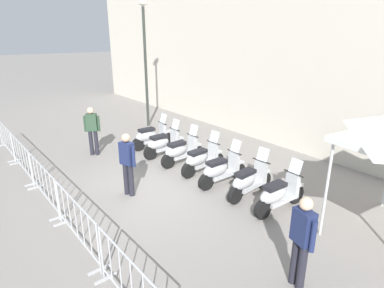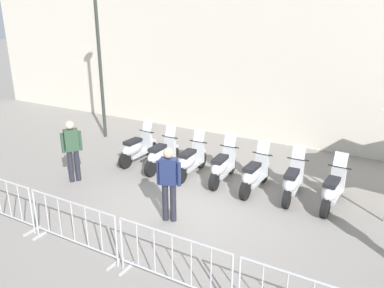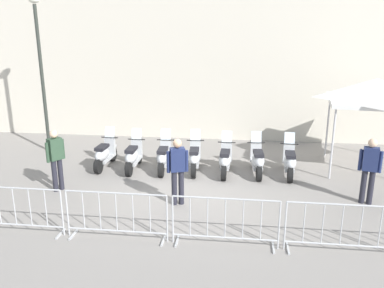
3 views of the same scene
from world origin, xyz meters
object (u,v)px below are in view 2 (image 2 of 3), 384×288
Objects in this scene: motorcycle_3 at (222,167)px; officer_mid_plaza at (169,181)px; motorcycle_1 at (161,155)px; barrier_segment_2 at (73,226)px; motorcycle_0 at (137,149)px; officer_by_barriers at (72,148)px; motorcycle_2 at (190,161)px; motorcycle_5 at (292,182)px; motorcycle_6 at (332,190)px; street_lamp at (99,48)px; motorcycle_4 at (254,175)px; barrier_segment_3 at (172,262)px.

officer_mid_plaza reaches higher than motorcycle_3.
motorcycle_1 reaches higher than barrier_segment_2.
motorcycle_3 is at bearing 7.80° from motorcycle_0.
motorcycle_0 is 1.00× the size of officer_by_barriers.
motorcycle_2 is 1.00× the size of motorcycle_5.
officer_by_barriers reaches higher than motorcycle_6.
motorcycle_5 is at bearing 8.79° from motorcycle_2.
officer_by_barriers is (2.45, -3.16, -2.29)m from street_lamp.
motorcycle_6 is (3.84, 0.57, 0.00)m from motorcycle_2.
motorcycle_4 reaches higher than barrier_segment_2.
motorcycle_4 is (0.97, 0.03, 0.00)m from motorcycle_3.
officer_by_barriers reaches higher than barrier_segment_2.
street_lamp is (-6.70, 0.69, 2.82)m from motorcycle_4.
motorcycle_6 is at bearing 24.48° from officer_by_barriers.
barrier_segment_3 is (2.26, 0.32, 0.00)m from barrier_segment_2.
motorcycle_2 is 0.79× the size of barrier_segment_3.
motorcycle_5 is 4.38m from barrier_segment_3.
motorcycle_4 is (2.88, 0.41, 0.00)m from motorcycle_1.
officer_mid_plaza is at bearing -33.36° from motorcycle_0.
street_lamp reaches higher than motorcycle_4.
officer_mid_plaza reaches higher than motorcycle_0.
officer_mid_plaza is at bearing -133.64° from motorcycle_6.
motorcycle_0 and motorcycle_3 have the same top height.
officer_mid_plaza is at bearing -122.71° from motorcycle_5.
street_lamp is at bearing 172.75° from motorcycle_3.
street_lamp reaches higher than motorcycle_2.
motorcycle_2 is at bearing 117.28° from officer_mid_plaza.
barrier_segment_2 is at bearing -108.58° from motorcycle_4.
motorcycle_1 is 2.52m from officer_by_barriers.
motorcycle_5 is 0.99× the size of motorcycle_6.
motorcycle_6 is at bearing 10.10° from motorcycle_4.
motorcycle_6 is 0.79× the size of barrier_segment_2.
motorcycle_4 is at bearing 8.07° from motorcycle_1.
barrier_segment_2 is at bearing -44.86° from street_lamp.
motorcycle_3 is 0.32× the size of street_lamp.
motorcycle_4 is at bearing 6.75° from motorcycle_2.
officer_by_barriers is (-3.28, -2.43, 0.53)m from motorcycle_3.
barrier_segment_2 is 1.00× the size of barrier_segment_3.
motorcycle_4 and motorcycle_6 have the same top height.
barrier_segment_2 is at bearing -59.70° from motorcycle_0.
motorcycle_6 is at bearing 46.36° from officer_mid_plaza.
motorcycle_4 is 1.00× the size of officer_by_barriers.
motorcycle_3 is 1.00× the size of motorcycle_5.
motorcycle_6 is at bearing 7.42° from motorcycle_3.
motorcycle_5 is 0.78× the size of barrier_segment_2.
street_lamp is 3.10× the size of officer_mid_plaza.
motorcycle_6 is at bearing 8.88° from motorcycle_1.
motorcycle_3 is 4.47m from barrier_segment_3.
motorcycle_3 is (2.90, 0.40, 0.00)m from motorcycle_0.
motorcycle_2 is 1.94m from motorcycle_4.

